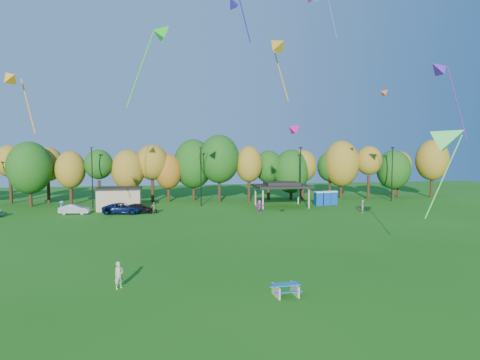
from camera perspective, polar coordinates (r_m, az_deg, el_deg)
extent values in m
plane|color=#19600F|center=(27.30, -1.63, -14.54)|extent=(160.00, 160.00, 0.00)
cylinder|color=black|center=(78.58, -28.23, -1.25)|extent=(0.50, 0.50, 4.12)
ellipsoid|color=olive|center=(78.32, -28.35, 2.25)|extent=(4.78, 4.78, 5.18)
cylinder|color=black|center=(72.86, -26.15, -1.79)|extent=(0.50, 0.50, 3.56)
ellipsoid|color=#144C0F|center=(72.58, -26.26, 1.48)|extent=(6.62, 6.62, 8.00)
cylinder|color=black|center=(76.33, -24.16, -1.39)|extent=(0.50, 0.50, 3.79)
ellipsoid|color=olive|center=(76.06, -24.26, 1.93)|extent=(4.94, 4.94, 5.58)
cylinder|color=black|center=(72.31, -21.60, -1.79)|extent=(0.50, 0.50, 3.34)
ellipsoid|color=olive|center=(72.04, -21.68, 1.30)|extent=(4.61, 4.61, 5.88)
cylinder|color=black|center=(71.42, -18.25, -1.58)|extent=(0.50, 0.50, 3.82)
ellipsoid|color=#144C0F|center=(71.13, -18.33, 1.99)|extent=(4.43, 4.43, 4.73)
cylinder|color=black|center=(71.62, -14.66, -1.72)|extent=(0.50, 0.50, 3.25)
ellipsoid|color=olive|center=(71.35, -14.72, 1.32)|extent=(5.33, 5.33, 6.53)
cylinder|color=black|center=(71.97, -11.58, -1.36)|extent=(0.50, 0.50, 3.96)
ellipsoid|color=olive|center=(71.68, -11.63, 2.32)|extent=(5.31, 5.31, 5.82)
cylinder|color=black|center=(72.28, -9.50, -1.67)|extent=(0.50, 0.50, 3.05)
ellipsoid|color=#995914|center=(72.01, -9.54, 1.14)|extent=(4.54, 4.54, 5.87)
cylinder|color=black|center=(73.61, -6.20, -1.25)|extent=(0.50, 0.50, 3.77)
ellipsoid|color=#144C0F|center=(73.33, -6.22, 2.17)|extent=(6.69, 6.69, 8.35)
cylinder|color=black|center=(71.04, -2.77, -1.22)|extent=(0.50, 0.50, 4.28)
ellipsoid|color=#144C0F|center=(70.75, -2.78, 2.81)|extent=(6.64, 6.64, 8.01)
cylinder|color=black|center=(71.57, 1.20, -1.39)|extent=(0.50, 0.50, 3.76)
ellipsoid|color=olive|center=(71.28, 1.21, 2.13)|extent=(4.49, 4.49, 6.02)
cylinder|color=black|center=(74.42, 3.81, -1.31)|extent=(0.50, 0.50, 3.43)
ellipsoid|color=#144C0F|center=(74.15, 3.82, 1.77)|extent=(4.77, 4.77, 5.63)
cylinder|color=black|center=(74.66, 6.82, -1.50)|extent=(0.50, 0.50, 2.95)
ellipsoid|color=#144C0F|center=(74.41, 6.84, 1.15)|extent=(6.14, 6.14, 7.54)
cylinder|color=black|center=(75.77, 8.36, -1.21)|extent=(0.50, 0.50, 3.52)
ellipsoid|color=olive|center=(75.51, 8.39, 1.89)|extent=(4.78, 4.78, 5.53)
cylinder|color=black|center=(79.31, 11.86, -1.07)|extent=(0.50, 0.50, 3.39)
ellipsoid|color=#144C0F|center=(79.06, 11.90, 1.78)|extent=(4.54, 4.54, 5.46)
cylinder|color=black|center=(78.76, 13.32, -1.01)|extent=(0.50, 0.50, 3.72)
ellipsoid|color=olive|center=(78.50, 13.37, 2.15)|extent=(6.32, 6.32, 8.24)
cylinder|color=black|center=(78.82, 16.75, -0.94)|extent=(0.50, 0.50, 4.06)
ellipsoid|color=olive|center=(78.56, 16.82, 2.50)|extent=(4.50, 4.50, 5.13)
cylinder|color=black|center=(81.77, 19.74, -1.19)|extent=(0.50, 0.50, 3.05)
ellipsoid|color=#144C0F|center=(81.53, 19.80, 1.31)|extent=(5.97, 5.97, 7.05)
cylinder|color=black|center=(84.04, 20.35, -0.90)|extent=(0.50, 0.50, 3.55)
ellipsoid|color=olive|center=(83.80, 20.42, 1.93)|extent=(4.60, 4.60, 4.99)
cylinder|color=black|center=(85.45, 24.17, -0.75)|extent=(0.50, 0.50, 4.07)
ellipsoid|color=olive|center=(85.21, 24.26, 2.43)|extent=(5.83, 5.83, 7.42)
cylinder|color=black|center=(66.47, -19.10, 0.23)|extent=(0.16, 0.16, 9.00)
cube|color=black|center=(66.34, -19.19, 4.11)|extent=(0.50, 0.25, 0.18)
cylinder|color=black|center=(65.97, -5.23, 0.41)|extent=(0.16, 0.16, 9.00)
cube|color=black|center=(65.84, -5.25, 4.33)|extent=(0.50, 0.25, 0.18)
cylinder|color=black|center=(69.27, 8.07, 0.57)|extent=(0.16, 0.16, 9.00)
cube|color=black|center=(69.14, 8.11, 4.29)|extent=(0.50, 0.25, 0.18)
cylinder|color=black|center=(75.87, 19.61, 0.67)|extent=(0.16, 0.16, 9.00)
cube|color=black|center=(75.75, 19.69, 4.07)|extent=(0.50, 0.25, 0.18)
cube|color=tan|center=(64.26, -15.77, -2.51)|extent=(6.00, 4.00, 3.00)
cube|color=black|center=(64.10, -15.80, -1.06)|extent=(6.30, 4.30, 0.25)
cylinder|color=tan|center=(62.20, 3.08, -2.57)|extent=(0.24, 0.24, 3.00)
cylinder|color=tan|center=(64.18, 9.18, -2.41)|extent=(0.24, 0.24, 3.00)
cylinder|color=tan|center=(67.04, 2.09, -2.09)|extent=(0.24, 0.24, 3.00)
cylinder|color=tan|center=(68.89, 7.78, -1.96)|extent=(0.24, 0.24, 3.00)
cube|color=black|center=(65.33, 5.56, -0.81)|extent=(8.20, 6.20, 0.35)
cube|color=black|center=(65.29, 5.57, -0.46)|extent=(5.00, 3.50, 0.45)
cube|color=#0C3E9D|center=(67.79, 10.43, -2.51)|extent=(1.10, 1.10, 2.00)
cube|color=silver|center=(67.68, 10.44, -1.59)|extent=(1.15, 1.15, 0.18)
cube|color=#0C3E9D|center=(68.44, 11.39, -2.46)|extent=(1.10, 1.10, 2.00)
cube|color=silver|center=(68.33, 11.40, -1.55)|extent=(1.15, 1.15, 0.18)
cube|color=#0C3E9D|center=(69.27, 12.27, -2.39)|extent=(1.10, 1.10, 2.00)
cube|color=silver|center=(69.16, 12.29, -1.50)|extent=(1.15, 1.15, 0.18)
cube|color=tan|center=(26.30, 4.82, -14.53)|extent=(0.20, 1.33, 0.66)
cube|color=tan|center=(26.69, 7.31, -14.26)|extent=(0.20, 1.33, 0.66)
cube|color=#136CA8|center=(26.38, 6.08, -13.66)|extent=(1.69, 0.79, 0.05)
cube|color=#136CA8|center=(25.96, 6.53, -14.62)|extent=(1.66, 0.34, 0.05)
cube|color=#136CA8|center=(26.97, 5.65, -13.89)|extent=(1.66, 0.34, 0.05)
imported|color=#BFB98F|center=(28.47, -15.83, -12.10)|extent=(0.74, 0.71, 1.71)
imported|color=#A8A7AD|center=(61.94, -21.19, -3.66)|extent=(4.13, 1.82, 1.32)
imported|color=#0A1841|center=(60.18, -15.35, -3.67)|extent=(5.65, 3.24, 1.48)
imported|color=black|center=(60.11, -13.23, -3.71)|extent=(4.70, 2.20, 1.33)
imported|color=olive|center=(58.56, -11.40, -3.73)|extent=(1.04, 0.60, 1.66)
imported|color=#AF48A9|center=(58.53, 2.59, -3.55)|extent=(1.73, 1.45, 1.86)
imported|color=#556EBD|center=(62.47, -22.66, -3.41)|extent=(0.93, 1.29, 1.81)
imported|color=#C05A98|center=(61.61, 16.00, -3.38)|extent=(0.65, 0.75, 1.73)
cylinder|color=#2885FF|center=(59.04, 12.13, 20.70)|extent=(1.98, 1.02, 5.67)
cone|color=#6221B1|center=(50.20, 24.79, 13.44)|extent=(2.20, 1.72, 2.16)
cylinder|color=#6221B1|center=(51.03, 26.97, 9.13)|extent=(2.83, 0.24, 7.55)
cone|color=#1CBF19|center=(38.21, -10.09, 18.95)|extent=(2.20, 1.84, 1.89)
cylinder|color=#1CBF19|center=(38.07, -13.19, 14.11)|extent=(2.44, 0.71, 6.61)
cone|color=orange|center=(40.30, -28.47, 12.03)|extent=(2.06, 2.02, 1.66)
cylinder|color=orange|center=(40.66, -26.40, 8.82)|extent=(1.42, 1.27, 4.73)
cone|color=#52E955|center=(38.51, 26.32, 5.14)|extent=(4.03, 3.96, 3.27)
cylinder|color=#52E955|center=(36.51, 25.47, 0.30)|extent=(1.94, 1.71, 6.61)
cone|color=#E8501B|center=(57.13, 18.80, 11.07)|extent=(1.25, 0.94, 1.24)
cone|color=orange|center=(37.35, 4.74, 17.60)|extent=(2.20, 2.32, 1.88)
cylinder|color=orange|center=(38.29, 5.47, 13.82)|extent=(1.10, 1.55, 4.73)
cone|color=navy|center=(42.61, -0.99, 22.60)|extent=(1.83, 1.69, 1.46)
cylinder|color=navy|center=(41.70, 0.66, 20.42)|extent=(1.32, 0.81, 3.79)
cone|color=#E10C80|center=(31.07, 7.44, 6.86)|extent=(1.22, 1.00, 1.11)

